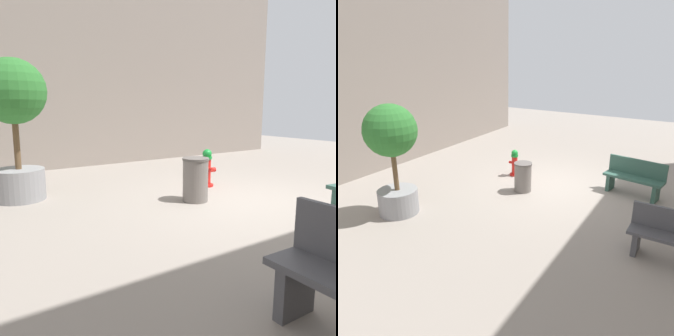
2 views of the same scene
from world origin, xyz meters
TOP-DOWN VIEW (x-y plane):
  - ground_plane at (0.00, 0.00)m, footprint 23.40×23.40m
  - building_facade_right at (5.61, 2.70)m, footprint 0.70×18.00m
  - fire_hydrant at (1.40, -0.17)m, footprint 0.40×0.37m
  - planter_tree at (2.49, 3.42)m, footprint 1.16×1.16m
  - trash_bin at (0.61, 0.77)m, footprint 0.48×0.48m

SIDE VIEW (x-z plane):
  - ground_plane at x=0.00m, z-range 0.00..0.00m
  - trash_bin at x=0.61m, z-range 0.00..0.80m
  - fire_hydrant at x=1.40m, z-range 0.00..0.81m
  - planter_tree at x=2.49m, z-range 0.30..2.86m
  - building_facade_right at x=5.61m, z-range 0.00..8.26m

